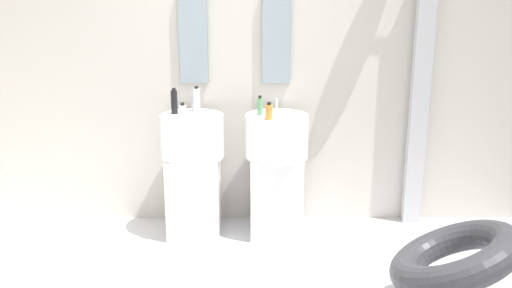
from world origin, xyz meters
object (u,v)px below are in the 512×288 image
object	(u,v)px
shower_column	(421,95)
soap_bottle_white	(199,100)
lounge_chair	(456,266)
soap_bottle_green	(262,106)
soap_bottle_amber	(271,112)
pedestal_sink_right	(279,170)
pedestal_sink_left	(196,170)
soap_bottle_black	(177,102)
soap_bottle_clear	(185,112)

from	to	relation	value
shower_column	soap_bottle_white	distance (m)	1.75
lounge_chair	soap_bottle_green	size ratio (longest dim) A/B	6.93
shower_column	soap_bottle_green	world-z (taller)	shower_column
soap_bottle_amber	lounge_chair	bearing A→B (deg)	-45.25
pedestal_sink_right	shower_column	xyz separation A→B (m)	(1.12, 0.22, 0.55)
pedestal_sink_left	soap_bottle_white	size ratio (longest dim) A/B	5.36
shower_column	soap_bottle_white	bearing A→B (deg)	-176.78
soap_bottle_amber	pedestal_sink_left	bearing A→B (deg)	165.00
soap_bottle_green	soap_bottle_black	distance (m)	0.66
soap_bottle_amber	soap_bottle_black	xyz separation A→B (m)	(-0.72, 0.20, 0.03)
soap_bottle_amber	soap_bottle_black	distance (m)	0.75
soap_bottle_white	soap_bottle_green	size ratio (longest dim) A/B	1.33
soap_bottle_clear	soap_bottle_green	bearing A→B (deg)	14.11
shower_column	soap_bottle_green	size ratio (longest dim) A/B	13.65
lounge_chair	soap_bottle_clear	xyz separation A→B (m)	(-1.68, 1.07, 0.67)
soap_bottle_amber	soap_bottle_green	xyz separation A→B (m)	(-0.06, 0.15, 0.01)
lounge_chair	soap_bottle_white	world-z (taller)	soap_bottle_white
pedestal_sink_left	soap_bottle_black	distance (m)	0.55
lounge_chair	soap_bottle_amber	world-z (taller)	soap_bottle_amber
pedestal_sink_right	soap_bottle_amber	size ratio (longest dim) A/B	8.17
pedestal_sink_left	pedestal_sink_right	size ratio (longest dim) A/B	1.00
pedestal_sink_left	pedestal_sink_right	world-z (taller)	same
soap_bottle_green	lounge_chair	bearing A→B (deg)	-47.34
soap_bottle_white	shower_column	bearing A→B (deg)	3.22
shower_column	lounge_chair	bearing A→B (deg)	-95.36
soap_bottle_green	soap_bottle_black	xyz separation A→B (m)	(-0.65, 0.05, 0.02)
shower_column	soap_bottle_clear	distance (m)	1.86
soap_bottle_white	soap_bottle_green	xyz separation A→B (m)	(0.49, -0.13, -0.02)
shower_column	soap_bottle_black	size ratio (longest dim) A/B	10.28
soap_bottle_clear	soap_bottle_black	size ratio (longest dim) A/B	0.62
soap_bottle_amber	shower_column	bearing A→B (deg)	17.71
soap_bottle_clear	soap_bottle_green	xyz separation A→B (m)	(0.57, 0.14, 0.01)
pedestal_sink_right	soap_bottle_green	xyz separation A→B (m)	(-0.13, -0.01, 0.51)
lounge_chair	pedestal_sink_right	bearing A→B (deg)	129.06
lounge_chair	soap_bottle_clear	bearing A→B (deg)	147.55
soap_bottle_black	pedestal_sink_left	bearing A→B (deg)	-17.35
pedestal_sink_left	shower_column	bearing A→B (deg)	7.18
soap_bottle_clear	soap_bottle_amber	xyz separation A→B (m)	(0.63, -0.01, 0.00)
soap_bottle_amber	soap_bottle_white	size ratio (longest dim) A/B	0.66
shower_column	soap_bottle_clear	world-z (taller)	shower_column
soap_bottle_black	soap_bottle_white	bearing A→B (deg)	27.07
shower_column	pedestal_sink_right	bearing A→B (deg)	-168.77
soap_bottle_white	soap_bottle_black	xyz separation A→B (m)	(-0.16, -0.08, 0.00)
soap_bottle_clear	soap_bottle_green	distance (m)	0.58
soap_bottle_amber	soap_bottle_green	bearing A→B (deg)	113.17
pedestal_sink_right	lounge_chair	xyz separation A→B (m)	(0.99, -1.22, -0.18)
pedestal_sink_right	soap_bottle_black	bearing A→B (deg)	176.93
shower_column	lounge_chair	distance (m)	1.62
lounge_chair	soap_bottle_black	bearing A→B (deg)	144.55
lounge_chair	soap_bottle_black	size ratio (longest dim) A/B	5.21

